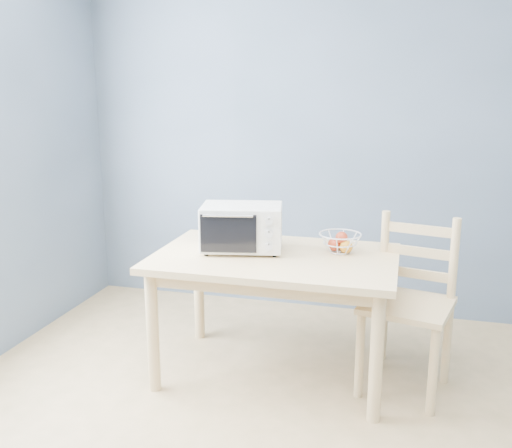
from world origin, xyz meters
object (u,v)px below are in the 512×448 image
(dining_table, at_px, (275,271))
(toaster_oven, at_px, (239,227))
(fruit_basket, at_px, (340,242))
(dining_chair, at_px, (409,306))

(dining_table, xyz_separation_m, toaster_oven, (-0.23, 0.04, 0.25))
(toaster_oven, bearing_deg, dining_table, -20.23)
(fruit_basket, relative_size, dining_chair, 0.27)
(dining_table, relative_size, toaster_oven, 2.67)
(fruit_basket, bearing_deg, toaster_oven, -169.11)
(dining_table, height_order, toaster_oven, toaster_oven)
(toaster_oven, xyz_separation_m, fruit_basket, (0.59, 0.11, -0.08))
(dining_table, distance_m, dining_chair, 0.79)
(dining_table, bearing_deg, toaster_oven, 171.11)
(toaster_oven, xyz_separation_m, dining_chair, (1.00, 0.01, -0.40))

